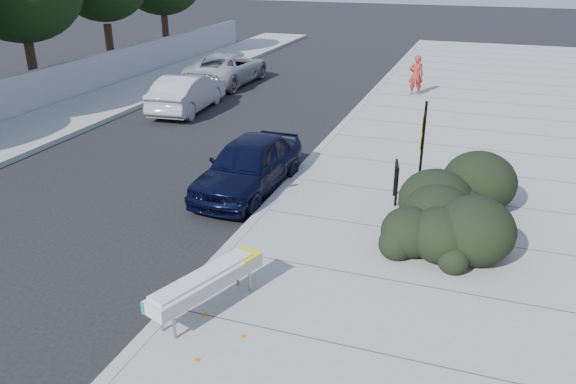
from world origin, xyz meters
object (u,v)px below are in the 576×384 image
object	(u,v)px
bench	(207,282)
bike_rack	(396,178)
wagon_silver	(187,93)
pedestrian	(416,75)
sign_post	(422,148)
suv_silver	(227,68)
sedan_navy	(249,165)

from	to	relation	value
bench	bike_rack	bearing A→B (deg)	88.22
wagon_silver	pedestrian	xyz separation A→B (m)	(7.68, 4.80, 0.26)
sign_post	pedestrian	bearing A→B (deg)	97.46
bench	bike_rack	xyz separation A→B (m)	(2.09, 5.32, 0.04)
bench	sign_post	distance (m)	5.91
sign_post	suv_silver	bearing A→B (deg)	131.50
bike_rack	sedan_navy	bearing A→B (deg)	172.28
wagon_silver	suv_silver	world-z (taller)	suv_silver
sedan_navy	suv_silver	world-z (taller)	suv_silver
wagon_silver	bike_rack	bearing A→B (deg)	140.47
bench	bike_rack	size ratio (longest dim) A/B	2.35
bike_rack	suv_silver	xyz separation A→B (m)	(-9.31, 10.84, -0.02)
bench	sign_post	bearing A→B (deg)	83.33
bench	pedestrian	distance (m)	16.20
sign_post	wagon_silver	distance (m)	11.08
sedan_navy	pedestrian	bearing A→B (deg)	79.56
bike_rack	sedan_navy	xyz separation A→B (m)	(-3.53, -0.28, -0.03)
sedan_navy	suv_silver	xyz separation A→B (m)	(-5.78, 11.12, 0.01)
bench	suv_silver	size ratio (longest dim) A/B	0.44
suv_silver	wagon_silver	bearing A→B (deg)	97.65
sign_post	wagon_silver	xyz separation A→B (m)	(-9.19, 6.12, -0.84)
sign_post	suv_silver	size ratio (longest dim) A/B	0.48
bench	suv_silver	world-z (taller)	suv_silver
bike_rack	sedan_navy	world-z (taller)	sedan_navy
sign_post	suv_silver	xyz separation A→B (m)	(-9.81, 10.93, -0.83)
bench	sedan_navy	distance (m)	5.24
pedestrian	wagon_silver	bearing A→B (deg)	15.71
sign_post	pedestrian	distance (m)	11.04
wagon_silver	suv_silver	distance (m)	4.85
bike_rack	suv_silver	size ratio (longest dim) A/B	0.19
bench	wagon_silver	distance (m)	13.13
bench	wagon_silver	xyz separation A→B (m)	(-6.60, 11.36, 0.01)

